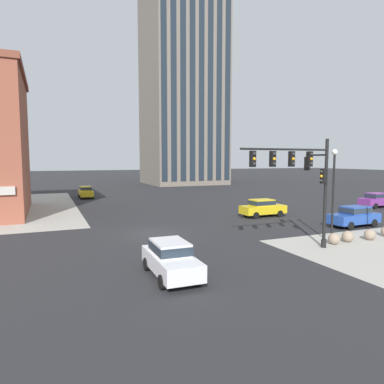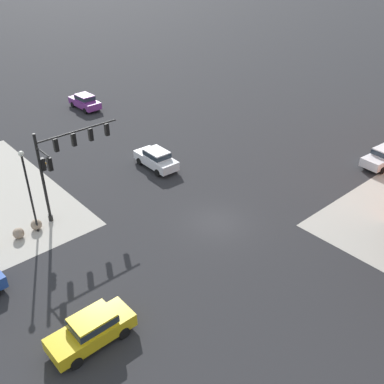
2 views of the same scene
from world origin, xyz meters
name	(u,v)px [view 1 (image 1 of 2)]	position (x,y,z in m)	size (l,w,h in m)	color
ground_plane	(153,234)	(0.00, 0.00, 0.00)	(320.00, 320.00, 0.00)	#262628
traffic_signal_main	(305,175)	(7.21, -7.91, 4.58)	(6.27, 2.09, 6.76)	black
bollard_sphere_curb_a	(334,239)	(9.95, -7.73, 0.38)	(0.76, 0.76, 0.76)	gray
bollard_sphere_curb_b	(348,236)	(11.28, -7.58, 0.38)	(0.76, 0.76, 0.76)	gray
bollard_sphere_curb_c	(370,235)	(13.16, -7.74, 0.38)	(0.76, 0.76, 0.76)	gray
street_lamp_corner_near	(333,186)	(10.00, -7.45, 3.80)	(0.36, 0.36, 6.17)	black
car_main_northbound_near	(354,216)	(16.07, -3.78, 0.92)	(4.48, 2.05, 1.68)	#23479E
car_main_southbound_far	(171,258)	(-1.90, -9.46, 0.92)	(1.98, 4.44, 1.68)	silver
car_cross_eastbound	(263,207)	(12.01, 3.38, 0.92)	(4.41, 1.91, 1.68)	gold
car_cross_westbound	(377,199)	(27.97, 3.73, 0.92)	(4.42, 1.93, 1.68)	#7A3389
car_parked_curb	(86,192)	(-2.01, 27.04, 0.92)	(1.92, 4.41, 1.68)	gold
residential_tower_skyline_right	(183,57)	(21.94, 49.79, 28.26)	(16.57, 16.31, 56.48)	#70665B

